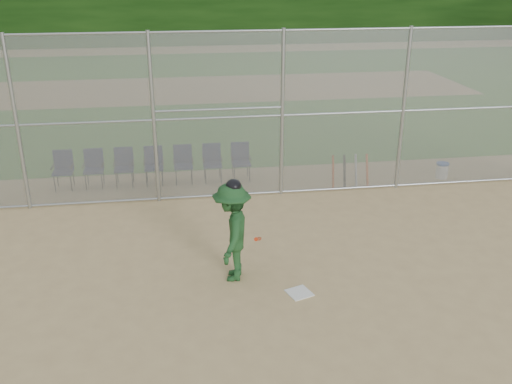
{
  "coord_description": "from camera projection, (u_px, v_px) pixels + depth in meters",
  "views": [
    {
      "loc": [
        -1.56,
        -7.93,
        5.35
      ],
      "look_at": [
        0.0,
        2.5,
        1.1
      ],
      "focal_mm": 40.0,
      "sensor_mm": 36.0,
      "label": 1
    }
  ],
  "objects": [
    {
      "name": "home_plate",
      "position": [
        299.0,
        293.0,
        9.93
      ],
      "size": [
        0.5,
        0.5,
        0.02
      ],
      "primitive_type": "cube",
      "rotation": [
        0.0,
        0.0,
        0.33
      ],
      "color": "white",
      "rests_on": "ground"
    },
    {
      "name": "chair_6",
      "position": [
        241.0,
        162.0,
        14.98
      ],
      "size": [
        0.54,
        0.52,
        0.96
      ],
      "primitive_type": null,
      "color": "#11193E",
      "rests_on": "ground"
    },
    {
      "name": "water_cooler",
      "position": [
        442.0,
        170.0,
        15.19
      ],
      "size": [
        0.33,
        0.33,
        0.42
      ],
      "color": "white",
      "rests_on": "ground"
    },
    {
      "name": "ground",
      "position": [
        278.0,
        309.0,
        9.49
      ],
      "size": [
        100.0,
        100.0,
        0.0
      ],
      "primitive_type": "plane",
      "color": "tan",
      "rests_on": "ground"
    },
    {
      "name": "grass_strip",
      "position": [
        206.0,
        89.0,
        26.0
      ],
      "size": [
        100.0,
        100.0,
        0.0
      ],
      "primitive_type": "plane",
      "color": "#2E661E",
      "rests_on": "ground"
    },
    {
      "name": "backstop_fence",
      "position": [
        240.0,
        114.0,
        13.3
      ],
      "size": [
        16.09,
        0.09,
        4.0
      ],
      "color": "gray",
      "rests_on": "ground"
    },
    {
      "name": "chair_3",
      "position": [
        154.0,
        166.0,
        14.67
      ],
      "size": [
        0.54,
        0.52,
        0.96
      ],
      "primitive_type": null,
      "color": "#11193E",
      "rests_on": "ground"
    },
    {
      "name": "chair_5",
      "position": [
        212.0,
        164.0,
        14.87
      ],
      "size": [
        0.54,
        0.52,
        0.96
      ],
      "primitive_type": null,
      "color": "#11193E",
      "rests_on": "ground"
    },
    {
      "name": "batter_at_plate",
      "position": [
        232.0,
        231.0,
        10.09
      ],
      "size": [
        0.99,
        1.45,
        1.92
      ],
      "color": "#1C4721",
      "rests_on": "ground"
    },
    {
      "name": "chair_4",
      "position": [
        183.0,
        165.0,
        14.77
      ],
      "size": [
        0.54,
        0.52,
        0.96
      ],
      "primitive_type": null,
      "color": "#11193E",
      "rests_on": "ground"
    },
    {
      "name": "chair_0",
      "position": [
        63.0,
        171.0,
        14.36
      ],
      "size": [
        0.54,
        0.52,
        0.96
      ],
      "primitive_type": null,
      "color": "#11193E",
      "rests_on": "ground"
    },
    {
      "name": "spare_bats",
      "position": [
        350.0,
        171.0,
        14.51
      ],
      "size": [
        0.96,
        0.31,
        0.84
      ],
      "color": "#D84C14",
      "rests_on": "ground"
    },
    {
      "name": "chair_1",
      "position": [
        94.0,
        169.0,
        14.46
      ],
      "size": [
        0.54,
        0.52,
        0.96
      ],
      "primitive_type": null,
      "color": "#11193E",
      "rests_on": "ground"
    },
    {
      "name": "dirt_patch_far",
      "position": [
        206.0,
        89.0,
        26.0
      ],
      "size": [
        24.0,
        24.0,
        0.0
      ],
      "primitive_type": "plane",
      "color": "tan",
      "rests_on": "ground"
    },
    {
      "name": "chair_2",
      "position": [
        124.0,
        168.0,
        14.56
      ],
      "size": [
        0.54,
        0.52,
        0.96
      ],
      "primitive_type": null,
      "color": "#11193E",
      "rests_on": "ground"
    }
  ]
}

